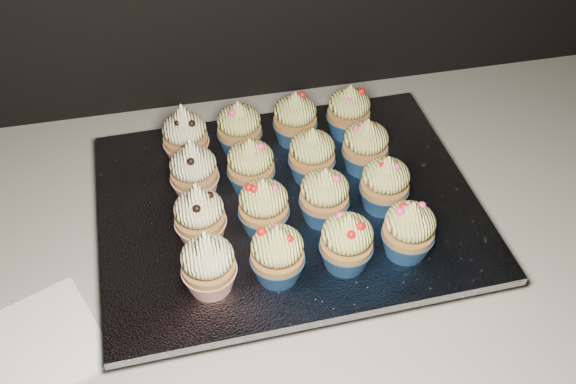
{
  "coord_description": "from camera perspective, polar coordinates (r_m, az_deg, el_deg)",
  "views": [
    {
      "loc": [
        -0.12,
        1.13,
        1.53
      ],
      "look_at": [
        0.01,
        1.71,
        0.95
      ],
      "focal_mm": 40.0,
      "sensor_mm": 36.0,
      "label": 1
    }
  ],
  "objects": [
    {
      "name": "foil_lining",
      "position": [
        0.85,
        0.0,
        -1.06
      ],
      "size": [
        0.5,
        0.39,
        0.01
      ],
      "primitive_type": "cube",
      "rotation": [
        0.0,
        0.0,
        0.02
      ],
      "color": "silver",
      "rests_on": "baking_tray"
    },
    {
      "name": "cupcake_9",
      "position": [
        0.84,
        -3.32,
        2.32
      ],
      "size": [
        0.06,
        0.06,
        0.08
      ],
      "color": "navy",
      "rests_on": "foil_lining"
    },
    {
      "name": "cupcake_3",
      "position": [
        0.77,
        10.68,
        -3.36
      ],
      "size": [
        0.06,
        0.06,
        0.08
      ],
      "color": "navy",
      "rests_on": "foil_lining"
    },
    {
      "name": "cupcake_5",
      "position": [
        0.78,
        -2.17,
        -1.33
      ],
      "size": [
        0.06,
        0.06,
        0.08
      ],
      "color": "navy",
      "rests_on": "foil_lining"
    },
    {
      "name": "baking_tray",
      "position": [
        0.86,
        0.0,
        -1.85
      ],
      "size": [
        0.46,
        0.35,
        0.02
      ],
      "primitive_type": "cube",
      "rotation": [
        0.0,
        0.0,
        0.02
      ],
      "color": "black",
      "rests_on": "worktop"
    },
    {
      "name": "cupcake_7",
      "position": [
        0.82,
        8.61,
        0.7
      ],
      "size": [
        0.06,
        0.06,
        0.08
      ],
      "color": "navy",
      "rests_on": "foil_lining"
    },
    {
      "name": "cupcake_6",
      "position": [
        0.8,
        3.24,
        -0.38
      ],
      "size": [
        0.06,
        0.06,
        0.08
      ],
      "color": "navy",
      "rests_on": "foil_lining"
    },
    {
      "name": "napkin",
      "position": [
        0.8,
        -21.65,
        -12.69
      ],
      "size": [
        0.18,
        0.18,
        0.0
      ],
      "primitive_type": "cube",
      "rotation": [
        0.0,
        0.0,
        0.39
      ],
      "color": "white",
      "rests_on": "worktop"
    },
    {
      "name": "cupcake_14",
      "position": [
        0.91,
        0.64,
        6.49
      ],
      "size": [
        0.06,
        0.06,
        0.08
      ],
      "color": "navy",
      "rests_on": "foil_lining"
    },
    {
      "name": "cupcake_15",
      "position": [
        0.93,
        5.42,
        7.09
      ],
      "size": [
        0.06,
        0.06,
        0.08
      ],
      "color": "navy",
      "rests_on": "foil_lining"
    },
    {
      "name": "cupcake_0",
      "position": [
        0.73,
        -7.1,
        -6.36
      ],
      "size": [
        0.06,
        0.06,
        0.1
      ],
      "color": "#AE2318",
      "rests_on": "foil_lining"
    },
    {
      "name": "cupcake_10",
      "position": [
        0.85,
        2.14,
        3.26
      ],
      "size": [
        0.06,
        0.06,
        0.08
      ],
      "color": "navy",
      "rests_on": "foil_lining"
    },
    {
      "name": "cupcake_8",
      "position": [
        0.84,
        -8.36,
        1.83
      ],
      "size": [
        0.06,
        0.06,
        0.1
      ],
      "color": "#AE2318",
      "rests_on": "foil_lining"
    },
    {
      "name": "cupcake_2",
      "position": [
        0.75,
        5.23,
        -4.45
      ],
      "size": [
        0.06,
        0.06,
        0.08
      ],
      "color": "navy",
      "rests_on": "foil_lining"
    },
    {
      "name": "cupcake_12",
      "position": [
        0.89,
        -9.12,
        4.93
      ],
      "size": [
        0.06,
        0.06,
        0.1
      ],
      "color": "#AE2318",
      "rests_on": "foil_lining"
    },
    {
      "name": "worktop",
      "position": [
        0.87,
        -0.28,
        -4.0
      ],
      "size": [
        2.44,
        0.64,
        0.04
      ],
      "primitive_type": "cube",
      "color": "beige",
      "rests_on": "cabinet"
    },
    {
      "name": "cupcake_11",
      "position": [
        0.87,
        6.89,
        4.04
      ],
      "size": [
        0.06,
        0.06,
        0.08
      ],
      "color": "navy",
      "rests_on": "foil_lining"
    },
    {
      "name": "cupcake_13",
      "position": [
        0.9,
        -4.35,
        5.65
      ],
      "size": [
        0.06,
        0.06,
        0.08
      ],
      "color": "navy",
      "rests_on": "foil_lining"
    },
    {
      "name": "cupcake_4",
      "position": [
        0.78,
        -7.85,
        -2.11
      ],
      "size": [
        0.06,
        0.06,
        0.1
      ],
      "color": "#AE2318",
      "rests_on": "foil_lining"
    },
    {
      "name": "cupcake_1",
      "position": [
        0.73,
        -0.96,
        -5.55
      ],
      "size": [
        0.06,
        0.06,
        0.08
      ],
      "color": "navy",
      "rests_on": "foil_lining"
    }
  ]
}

